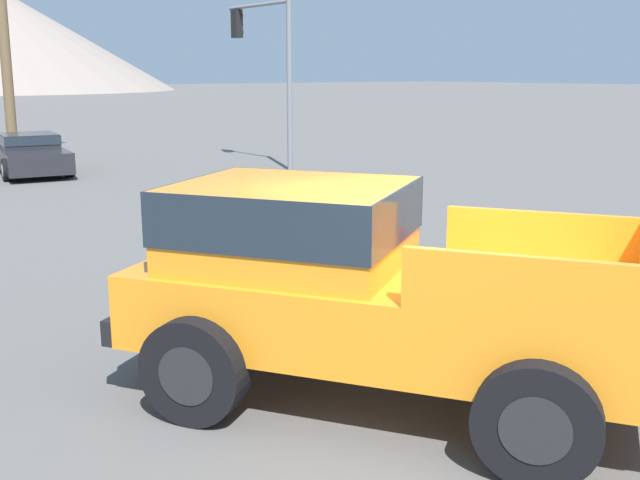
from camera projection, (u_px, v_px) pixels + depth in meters
name	position (u px, v px, depth m)	size (l,w,h in m)	color
ground_plane	(424.00, 406.00, 6.85)	(320.00, 320.00, 0.00)	#5B5956
orange_pickup_truck	(354.00, 281.00, 6.87)	(4.22, 5.11, 1.99)	orange
parked_car_dark	(30.00, 153.00, 22.25)	(2.35, 4.59, 1.19)	#232328
traffic_light_main	(265.00, 49.00, 23.42)	(0.38, 3.47, 5.26)	slate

